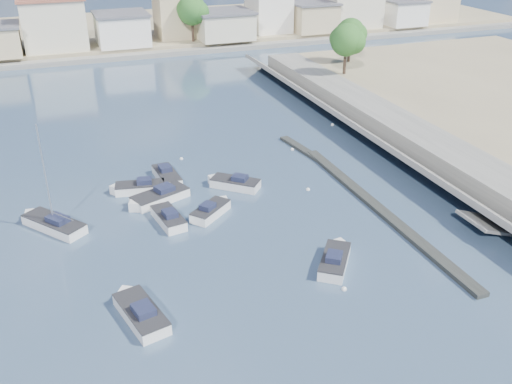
% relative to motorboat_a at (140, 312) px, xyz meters
% --- Properties ---
extents(ground, '(400.00, 400.00, 0.00)m').
position_rel_motorboat_a_xyz_m(ground, '(14.40, 36.97, -0.38)').
color(ground, '#334A67').
rests_on(ground, ground).
extents(seawall_walkway, '(5.00, 90.00, 1.80)m').
position_rel_motorboat_a_xyz_m(seawall_walkway, '(32.90, 9.97, 0.52)').
color(seawall_walkway, slate).
rests_on(seawall_walkway, ground).
extents(breakwater, '(2.00, 31.02, 0.35)m').
position_rel_motorboat_a_xyz_m(breakwater, '(21.30, 9.66, -0.21)').
color(breakwater, black).
rests_on(breakwater, ground).
extents(far_shore_land, '(160.00, 40.00, 1.40)m').
position_rel_motorboat_a_xyz_m(far_shore_land, '(14.40, 88.97, 0.32)').
color(far_shore_land, gray).
rests_on(far_shore_land, ground).
extents(far_shore_quay, '(160.00, 2.50, 0.80)m').
position_rel_motorboat_a_xyz_m(far_shore_quay, '(14.40, 67.97, 0.02)').
color(far_shore_quay, slate).
rests_on(far_shore_quay, ground).
extents(far_town, '(113.01, 12.80, 8.35)m').
position_rel_motorboat_a_xyz_m(far_town, '(25.11, 73.89, 4.56)').
color(far_town, beige).
rests_on(far_town, far_shore_land).
extents(shore_trees, '(74.56, 38.32, 7.92)m').
position_rel_motorboat_a_xyz_m(shore_trees, '(22.74, 65.09, 5.84)').
color(shore_trees, '#38281E').
rests_on(shore_trees, ground).
extents(motorboat_a, '(2.95, 5.45, 1.48)m').
position_rel_motorboat_a_xyz_m(motorboat_a, '(0.00, 0.00, 0.00)').
color(motorboat_a, white).
rests_on(motorboat_a, ground).
extents(motorboat_b, '(3.99, 3.70, 1.48)m').
position_rel_motorboat_a_xyz_m(motorboat_b, '(8.02, 11.14, -0.00)').
color(motorboat_b, white).
rests_on(motorboat_b, ground).
extents(motorboat_c, '(4.91, 2.46, 1.48)m').
position_rel_motorboat_a_xyz_m(motorboat_c, '(2.95, 17.49, 0.00)').
color(motorboat_c, white).
rests_on(motorboat_c, ground).
extents(motorboat_d, '(5.61, 3.74, 1.48)m').
position_rel_motorboat_a_xyz_m(motorboat_d, '(4.23, 14.96, -0.00)').
color(motorboat_d, white).
rests_on(motorboat_d, ground).
extents(motorboat_e, '(2.25, 4.70, 1.48)m').
position_rel_motorboat_a_xyz_m(motorboat_e, '(4.30, 11.27, -0.00)').
color(motorboat_e, white).
rests_on(motorboat_e, ground).
extents(motorboat_f, '(4.48, 4.21, 1.48)m').
position_rel_motorboat_a_xyz_m(motorboat_f, '(11.28, 15.43, -0.00)').
color(motorboat_f, white).
rests_on(motorboat_f, ground).
extents(motorboat_g, '(2.04, 5.02, 1.48)m').
position_rel_motorboat_a_xyz_m(motorboat_g, '(5.99, 18.78, 0.00)').
color(motorboat_g, white).
rests_on(motorboat_g, ground).
extents(motorboat_h, '(4.01, 4.57, 1.48)m').
position_rel_motorboat_a_xyz_m(motorboat_h, '(14.16, 0.96, -0.00)').
color(motorboat_h, white).
rests_on(motorboat_h, ground).
extents(sailboat, '(4.90, 5.61, 9.00)m').
position_rel_motorboat_a_xyz_m(sailboat, '(-4.55, 13.48, 0.04)').
color(sailboat, white).
rests_on(sailboat, ground).
extents(mooring_buoys, '(19.36, 29.26, 0.36)m').
position_rel_motorboat_a_xyz_m(mooring_buoys, '(18.98, 14.40, -0.33)').
color(mooring_buoys, white).
rests_on(mooring_buoys, ground).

